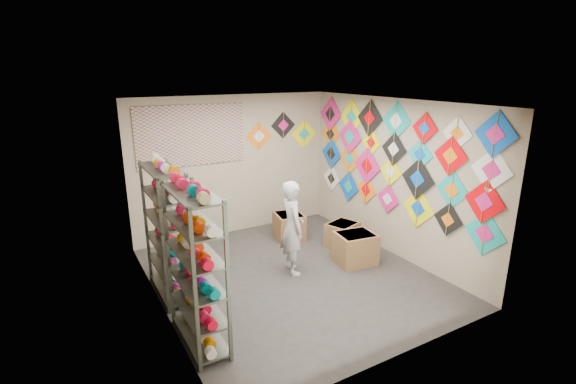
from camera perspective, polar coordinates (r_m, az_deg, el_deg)
ground at (r=6.74m, az=0.54°, el=-11.41°), size 4.50×4.50×0.00m
room_walls at (r=6.15m, az=0.58°, el=2.26°), size 4.50×4.50×4.50m
shelf_rack_front at (r=4.98m, az=-12.47°, el=-10.23°), size 0.40×1.10×1.90m
shelf_rack_back at (r=6.13m, az=-16.21°, el=-5.28°), size 0.40×1.10×1.90m
string_spools at (r=5.51m, az=-14.61°, el=-6.60°), size 0.12×2.36×0.12m
kite_wall_display at (r=7.36m, az=13.82°, el=4.32°), size 0.06×4.37×2.05m
back_wall_kites at (r=8.54m, az=-0.62°, el=8.19°), size 1.63×0.02×0.79m
poster at (r=7.78m, az=-13.05°, el=7.52°), size 2.00×0.01×1.10m
shopkeeper at (r=6.58m, az=0.59°, el=-4.87°), size 0.69×0.57×1.52m
carton_a at (r=7.15m, az=9.17°, el=-7.61°), size 0.70×0.61×0.53m
carton_b at (r=7.78m, az=7.42°, el=-5.81°), size 0.66×0.60×0.45m
carton_c at (r=8.07m, az=0.16°, el=-4.66°), size 0.61×0.65×0.49m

